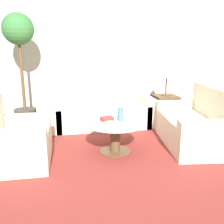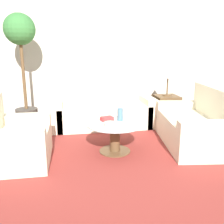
% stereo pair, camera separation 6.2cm
% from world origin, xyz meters
% --- Properties ---
extents(ground_plane, '(14.00, 14.00, 0.00)m').
position_xyz_m(ground_plane, '(0.00, 0.00, 0.00)').
color(ground_plane, brown).
extents(wall_back, '(10.00, 0.06, 2.60)m').
position_xyz_m(wall_back, '(0.00, 2.89, 1.30)').
color(wall_back, beige).
rests_on(wall_back, ground_plane).
extents(rug, '(3.68, 3.65, 0.01)m').
position_xyz_m(rug, '(0.04, 0.61, 0.00)').
color(rug, maroon).
rests_on(rug, ground_plane).
extents(sofa_main, '(1.97, 0.88, 0.94)m').
position_xyz_m(sofa_main, '(0.04, 2.03, 0.30)').
color(sofa_main, beige).
rests_on(sofa_main, ground_plane).
extents(armchair, '(0.82, 0.96, 0.90)m').
position_xyz_m(armchair, '(-1.37, 0.49, 0.29)').
color(armchair, beige).
rests_on(armchair, ground_plane).
extents(loveseat, '(1.02, 1.58, 0.92)m').
position_xyz_m(loveseat, '(1.37, 0.70, 0.29)').
color(loveseat, beige).
rests_on(loveseat, ground_plane).
extents(coffee_table, '(0.84, 0.84, 0.45)m').
position_xyz_m(coffee_table, '(0.04, 0.61, 0.29)').
color(coffee_table, brown).
rests_on(coffee_table, ground_plane).
extents(side_table, '(0.47, 0.47, 0.56)m').
position_xyz_m(side_table, '(1.38, 2.01, 0.28)').
color(side_table, brown).
rests_on(side_table, ground_plane).
extents(table_lamp, '(0.29, 0.29, 0.61)m').
position_xyz_m(table_lamp, '(1.38, 2.01, 1.02)').
color(table_lamp, brown).
rests_on(table_lamp, side_table).
extents(potted_plant, '(0.57, 0.57, 2.13)m').
position_xyz_m(potted_plant, '(-1.45, 2.19, 1.42)').
color(potted_plant, '#3D3833').
rests_on(potted_plant, ground_plane).
extents(vase, '(0.08, 0.08, 0.19)m').
position_xyz_m(vase, '(0.14, 0.73, 0.54)').
color(vase, slate).
rests_on(vase, coffee_table).
extents(bowl, '(0.17, 0.17, 0.05)m').
position_xyz_m(bowl, '(-0.06, 0.50, 0.47)').
color(bowl, beige).
rests_on(bowl, coffee_table).
extents(book_stack, '(0.21, 0.17, 0.06)m').
position_xyz_m(book_stack, '(-0.06, 0.77, 0.47)').
color(book_stack, '#BC3333').
rests_on(book_stack, coffee_table).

